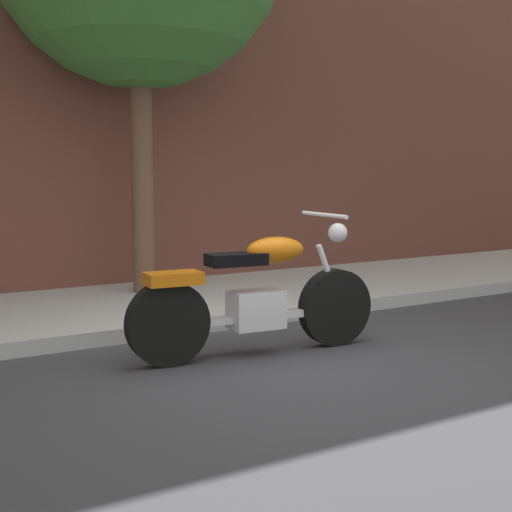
# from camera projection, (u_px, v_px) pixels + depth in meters

# --- Properties ---
(ground_plane) EXTENTS (60.00, 60.00, 0.00)m
(ground_plane) POSITION_uv_depth(u_px,v_px,m) (287.00, 361.00, 5.88)
(ground_plane) COLOR #38383D
(sidewalk) EXTENTS (21.39, 2.45, 0.14)m
(sidewalk) POSITION_uv_depth(u_px,v_px,m) (162.00, 304.00, 7.94)
(sidewalk) COLOR #B2B2B2
(sidewalk) RESTS_ON ground
(motorcycle) EXTENTS (2.23, 0.70, 1.18)m
(motorcycle) POSITION_uv_depth(u_px,v_px,m) (256.00, 299.00, 6.02)
(motorcycle) COLOR black
(motorcycle) RESTS_ON ground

